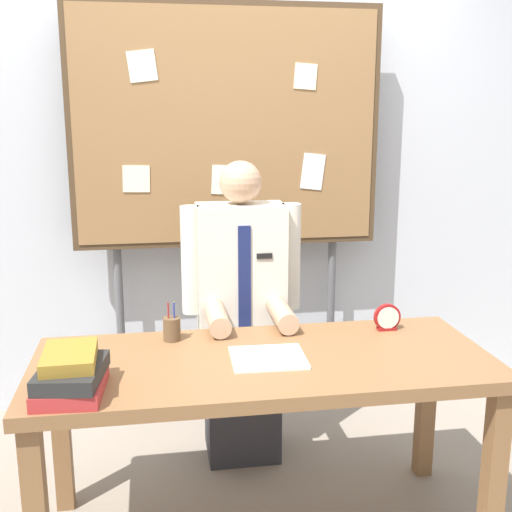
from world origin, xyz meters
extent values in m
cube|color=silver|center=(0.00, 1.31, 1.35)|extent=(6.40, 0.08, 2.70)
cube|color=brown|center=(0.00, 0.00, 0.72)|extent=(1.72, 0.71, 0.05)
cube|color=brown|center=(0.80, -0.30, 0.35)|extent=(0.07, 0.07, 0.69)
cube|color=brown|center=(-0.80, 0.30, 0.35)|extent=(0.07, 0.07, 0.69)
cube|color=brown|center=(0.80, 0.30, 0.35)|extent=(0.07, 0.07, 0.69)
cube|color=#2D2D33|center=(0.00, 0.61, 0.22)|extent=(0.34, 0.30, 0.44)
cube|color=silver|center=(0.00, 0.61, 0.84)|extent=(0.40, 0.22, 0.79)
sphere|color=tan|center=(0.00, 0.61, 1.33)|extent=(0.19, 0.19, 0.19)
cylinder|color=silver|center=(-0.23, 0.59, 0.99)|extent=(0.09, 0.09, 0.49)
cylinder|color=silver|center=(0.23, 0.59, 0.99)|extent=(0.09, 0.09, 0.49)
cylinder|color=tan|center=(-0.14, 0.35, 0.79)|extent=(0.09, 0.30, 0.09)
cylinder|color=tan|center=(0.14, 0.35, 0.79)|extent=(0.09, 0.30, 0.09)
cube|color=navy|center=(0.00, 0.50, 0.90)|extent=(0.06, 0.01, 0.52)
cube|color=black|center=(0.09, 0.50, 1.02)|extent=(0.07, 0.01, 0.02)
cube|color=#4C3823|center=(0.00, 1.11, 1.56)|extent=(1.61, 0.05, 1.24)
cube|color=olive|center=(0.00, 1.09, 1.56)|extent=(1.55, 0.04, 1.18)
cylinder|color=#59595E|center=(-0.59, 1.14, 0.49)|extent=(0.04, 0.04, 0.97)
cylinder|color=#59595E|center=(0.59, 1.14, 0.49)|extent=(0.04, 0.04, 0.97)
cube|color=#F4EFCC|center=(0.40, 1.07, 1.82)|extent=(0.12, 0.00, 0.14)
cube|color=white|center=(0.45, 1.07, 1.33)|extent=(0.14, 0.00, 0.20)
cube|color=silver|center=(-0.42, 1.07, 1.86)|extent=(0.15, 0.00, 0.16)
cube|color=silver|center=(-0.03, 1.07, 1.30)|extent=(0.12, 0.00, 0.16)
cube|color=#F4EFCC|center=(-0.47, 1.07, 1.31)|extent=(0.14, 0.00, 0.14)
cube|color=#B22D2D|center=(-0.68, -0.20, 0.76)|extent=(0.23, 0.29, 0.05)
cube|color=#262626|center=(-0.67, -0.21, 0.81)|extent=(0.23, 0.30, 0.05)
cube|color=olive|center=(-0.68, -0.19, 0.86)|extent=(0.17, 0.25, 0.04)
cube|color=white|center=(0.01, -0.02, 0.75)|extent=(0.28, 0.25, 0.01)
cylinder|color=maroon|center=(0.57, 0.22, 0.80)|extent=(0.11, 0.02, 0.11)
cylinder|color=white|center=(0.57, 0.21, 0.80)|extent=(0.09, 0.00, 0.09)
cube|color=maroon|center=(0.57, 0.22, 0.75)|extent=(0.08, 0.04, 0.01)
cylinder|color=brown|center=(-0.33, 0.24, 0.79)|extent=(0.07, 0.07, 0.09)
cylinder|color=#263399|center=(-0.32, 0.24, 0.83)|extent=(0.01, 0.01, 0.15)
cylinder|color=maroon|center=(-0.35, 0.24, 0.83)|extent=(0.01, 0.01, 0.15)
cylinder|color=gold|center=(-0.32, 0.25, 0.83)|extent=(0.01, 0.01, 0.15)
camera|label=1|loc=(-0.39, -2.20, 1.64)|focal=44.49mm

